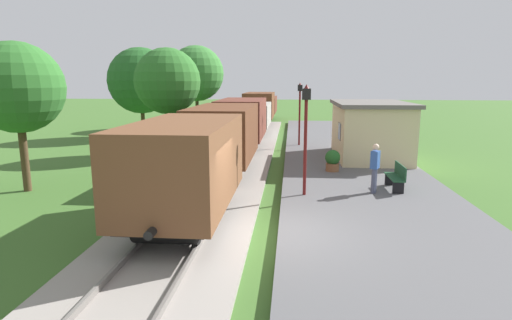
{
  "coord_description": "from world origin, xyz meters",
  "views": [
    {
      "loc": [
        0.5,
        -10.16,
        4.07
      ],
      "look_at": [
        -0.79,
        4.83,
        1.18
      ],
      "focal_mm": 29.12,
      "sensor_mm": 36.0,
      "label": 1
    }
  ],
  "objects_px": {
    "tree_trackside_far": "(167,81)",
    "bench_near_hut": "(397,176)",
    "potted_planter": "(333,160)",
    "tree_trackside_mid": "(17,88)",
    "tree_field_left": "(141,81)",
    "tree_field_distant": "(196,74)",
    "freight_train": "(247,119)",
    "person_waiting": "(375,166)",
    "lamp_post_far": "(300,102)",
    "lamp_post_near": "(306,120)",
    "station_hut": "(370,129)"
  },
  "relations": [
    {
      "from": "freight_train",
      "to": "tree_field_left",
      "type": "bearing_deg",
      "value": 161.74
    },
    {
      "from": "person_waiting",
      "to": "tree_trackside_mid",
      "type": "bearing_deg",
      "value": 25.47
    },
    {
      "from": "lamp_post_far",
      "to": "station_hut",
      "type": "bearing_deg",
      "value": -47.71
    },
    {
      "from": "lamp_post_near",
      "to": "tree_trackside_mid",
      "type": "distance_m",
      "value": 10.34
    },
    {
      "from": "bench_near_hut",
      "to": "tree_trackside_mid",
      "type": "height_order",
      "value": "tree_trackside_mid"
    },
    {
      "from": "bench_near_hut",
      "to": "tree_field_left",
      "type": "bearing_deg",
      "value": 134.94
    },
    {
      "from": "potted_planter",
      "to": "freight_train",
      "type": "bearing_deg",
      "value": 117.22
    },
    {
      "from": "person_waiting",
      "to": "potted_planter",
      "type": "distance_m",
      "value": 3.6
    },
    {
      "from": "tree_field_left",
      "to": "freight_train",
      "type": "bearing_deg",
      "value": -18.26
    },
    {
      "from": "bench_near_hut",
      "to": "potted_planter",
      "type": "bearing_deg",
      "value": 124.79
    },
    {
      "from": "station_hut",
      "to": "lamp_post_near",
      "type": "distance_m",
      "value": 8.18
    },
    {
      "from": "person_waiting",
      "to": "potted_planter",
      "type": "height_order",
      "value": "person_waiting"
    },
    {
      "from": "tree_trackside_far",
      "to": "tree_field_left",
      "type": "bearing_deg",
      "value": 120.24
    },
    {
      "from": "tree_trackside_mid",
      "to": "bench_near_hut",
      "type": "bearing_deg",
      "value": 1.93
    },
    {
      "from": "station_hut",
      "to": "tree_trackside_far",
      "type": "distance_m",
      "value": 11.0
    },
    {
      "from": "potted_planter",
      "to": "lamp_post_far",
      "type": "height_order",
      "value": "lamp_post_far"
    },
    {
      "from": "tree_trackside_mid",
      "to": "tree_trackside_far",
      "type": "height_order",
      "value": "tree_trackside_far"
    },
    {
      "from": "bench_near_hut",
      "to": "tree_field_distant",
      "type": "relative_size",
      "value": 0.21
    },
    {
      "from": "tree_trackside_far",
      "to": "bench_near_hut",
      "type": "bearing_deg",
      "value": -36.2
    },
    {
      "from": "freight_train",
      "to": "person_waiting",
      "type": "height_order",
      "value": "freight_train"
    },
    {
      "from": "tree_field_left",
      "to": "tree_field_distant",
      "type": "relative_size",
      "value": 0.91
    },
    {
      "from": "tree_trackside_far",
      "to": "tree_field_distant",
      "type": "bearing_deg",
      "value": 96.22
    },
    {
      "from": "lamp_post_far",
      "to": "tree_field_left",
      "type": "bearing_deg",
      "value": 158.5
    },
    {
      "from": "lamp_post_near",
      "to": "tree_field_left",
      "type": "distance_m",
      "value": 19.18
    },
    {
      "from": "freight_train",
      "to": "tree_trackside_far",
      "type": "bearing_deg",
      "value": -132.25
    },
    {
      "from": "person_waiting",
      "to": "tree_field_distant",
      "type": "distance_m",
      "value": 24.45
    },
    {
      "from": "lamp_post_near",
      "to": "tree_field_distant",
      "type": "bearing_deg",
      "value": 111.53
    },
    {
      "from": "station_hut",
      "to": "person_waiting",
      "type": "distance_m",
      "value": 6.97
    },
    {
      "from": "potted_planter",
      "to": "bench_near_hut",
      "type": "bearing_deg",
      "value": -55.21
    },
    {
      "from": "lamp_post_far",
      "to": "tree_trackside_far",
      "type": "distance_m",
      "value": 7.71
    },
    {
      "from": "tree_trackside_mid",
      "to": "tree_field_left",
      "type": "height_order",
      "value": "tree_field_left"
    },
    {
      "from": "tree_field_distant",
      "to": "tree_trackside_mid",
      "type": "bearing_deg",
      "value": -94.28
    },
    {
      "from": "person_waiting",
      "to": "tree_field_distant",
      "type": "relative_size",
      "value": 0.24
    },
    {
      "from": "tree_field_distant",
      "to": "station_hut",
      "type": "bearing_deg",
      "value": -50.44
    },
    {
      "from": "tree_trackside_far",
      "to": "tree_field_left",
      "type": "xyz_separation_m",
      "value": [
        -3.98,
        6.83,
        0.03
      ]
    },
    {
      "from": "freight_train",
      "to": "station_hut",
      "type": "relative_size",
      "value": 6.76
    },
    {
      "from": "person_waiting",
      "to": "lamp_post_near",
      "type": "height_order",
      "value": "lamp_post_near"
    },
    {
      "from": "potted_planter",
      "to": "tree_field_distant",
      "type": "distance_m",
      "value": 21.07
    },
    {
      "from": "tree_trackside_mid",
      "to": "tree_field_left",
      "type": "bearing_deg",
      "value": 93.54
    },
    {
      "from": "potted_planter",
      "to": "tree_trackside_mid",
      "type": "xyz_separation_m",
      "value": [
        -11.58,
        -3.3,
        3.08
      ]
    },
    {
      "from": "station_hut",
      "to": "bench_near_hut",
      "type": "xyz_separation_m",
      "value": [
        -0.15,
        -6.33,
        -0.93
      ]
    },
    {
      "from": "station_hut",
      "to": "bench_near_hut",
      "type": "relative_size",
      "value": 3.87
    },
    {
      "from": "person_waiting",
      "to": "tree_field_distant",
      "type": "bearing_deg",
      "value": -36.9
    },
    {
      "from": "tree_trackside_far",
      "to": "tree_field_distant",
      "type": "relative_size",
      "value": 0.83
    },
    {
      "from": "station_hut",
      "to": "potted_planter",
      "type": "height_order",
      "value": "station_hut"
    },
    {
      "from": "person_waiting",
      "to": "station_hut",
      "type": "bearing_deg",
      "value": -72.67
    },
    {
      "from": "tree_field_left",
      "to": "tree_field_distant",
      "type": "distance_m",
      "value": 6.97
    },
    {
      "from": "lamp_post_near",
      "to": "lamp_post_far",
      "type": "height_order",
      "value": "same"
    },
    {
      "from": "potted_planter",
      "to": "tree_trackside_far",
      "type": "height_order",
      "value": "tree_trackside_far"
    },
    {
      "from": "freight_train",
      "to": "station_hut",
      "type": "xyz_separation_m",
      "value": [
        6.8,
        -5.6,
        0.05
      ]
    }
  ]
}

